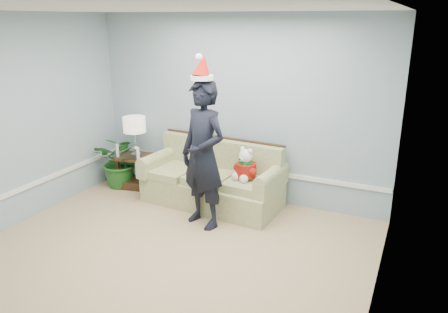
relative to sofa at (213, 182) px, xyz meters
name	(u,v)px	position (x,y,z in m)	size (l,w,h in m)	color
room_shell	(133,156)	(0.18, -2.08, 1.02)	(4.54, 5.04, 2.74)	tan
wainscot_trim	(119,184)	(-1.00, -0.90, 0.12)	(4.49, 4.99, 0.06)	white
sofa	(213,182)	(0.00, 0.00, 0.00)	(2.05, 0.99, 0.93)	#586B32
side_table	(136,175)	(-1.41, 0.06, -0.12)	(0.63, 0.56, 0.53)	#3E2916
table_lamp	(134,126)	(-1.40, 0.07, 0.68)	(0.35, 0.35, 0.62)	silver
candle_pair	(128,153)	(-1.42, -0.11, 0.29)	(0.44, 0.05, 0.20)	silver
houseplant	(121,161)	(-1.64, -0.02, 0.10)	(0.78, 0.67, 0.86)	#1B521B
man	(203,155)	(0.19, -0.67, 0.63)	(0.70, 0.46, 1.91)	black
santa_hat	(203,68)	(0.19, -0.65, 1.71)	(0.33, 0.36, 0.33)	white
teddy_bear	(246,168)	(0.54, -0.09, 0.32)	(0.36, 0.36, 0.46)	white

